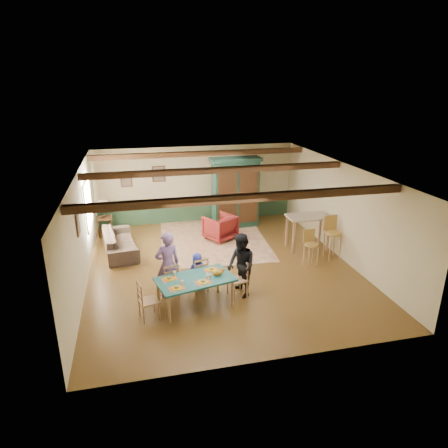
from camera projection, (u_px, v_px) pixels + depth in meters
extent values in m
plane|color=#503516|center=(221.00, 267.00, 10.95)|extent=(8.00, 8.00, 0.00)
cube|color=beige|center=(196.00, 184.00, 14.16)|extent=(7.00, 0.02, 2.70)
cube|color=beige|center=(81.00, 231.00, 9.75)|extent=(0.02, 8.00, 2.70)
cube|color=beige|center=(342.00, 211.00, 11.24)|extent=(0.02, 8.00, 2.70)
cube|color=silver|center=(221.00, 170.00, 10.04)|extent=(7.00, 8.00, 0.02)
cube|color=#203C26|center=(197.00, 209.00, 14.45)|extent=(6.95, 0.03, 0.90)
cube|color=black|center=(246.00, 198.00, 7.96)|extent=(6.95, 0.16, 0.16)
cube|color=black|center=(217.00, 170.00, 10.44)|extent=(6.95, 0.16, 0.16)
cube|color=black|center=(200.00, 154.00, 12.82)|extent=(6.95, 0.16, 0.16)
imported|color=#765693|center=(168.00, 265.00, 9.23)|extent=(0.66, 0.51, 1.60)
imported|color=black|center=(241.00, 266.00, 9.27)|extent=(0.74, 0.86, 1.53)
imported|color=#2934A5|center=(197.00, 271.00, 9.66)|extent=(0.51, 0.40, 0.93)
cube|color=beige|center=(213.00, 240.00, 12.80)|extent=(3.56, 4.13, 0.01)
cube|color=#143227|center=(235.00, 193.00, 13.67)|extent=(1.73, 0.76, 2.41)
imported|color=#4C0F12|center=(220.00, 227.00, 12.76)|extent=(1.18, 1.18, 0.80)
imported|color=#382B23|center=(120.00, 242.00, 11.82)|extent=(1.13, 2.29, 0.64)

